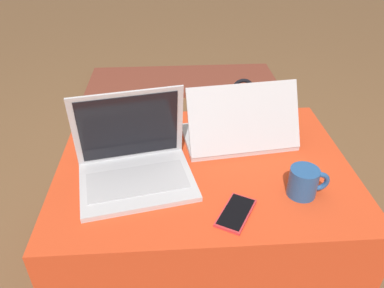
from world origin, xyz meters
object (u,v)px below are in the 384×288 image
laptop_far (239,130)px  cell_phone (236,213)px  laptop_near (134,162)px  backpack (238,140)px  coffee_mug (304,182)px

laptop_far → cell_phone: (-0.07, -0.36, -0.04)m
laptop_near → backpack: 0.75m
laptop_far → cell_phone: 0.37m
laptop_far → backpack: 0.47m
cell_phone → backpack: size_ratio=0.30×
laptop_near → coffee_mug: (0.49, -0.11, -0.01)m
laptop_near → cell_phone: (0.28, -0.18, -0.05)m
laptop_near → backpack: bearing=40.6°
laptop_far → coffee_mug: (0.14, -0.29, -0.00)m
backpack → coffee_mug: (0.06, -0.66, 0.28)m
backpack → coffee_mug: coffee_mug is taller
laptop_near → coffee_mug: 0.51m
cell_phone → backpack: 0.78m
cell_phone → laptop_far: bearing=-70.9°
laptop_near → laptop_far: laptop_near is taller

